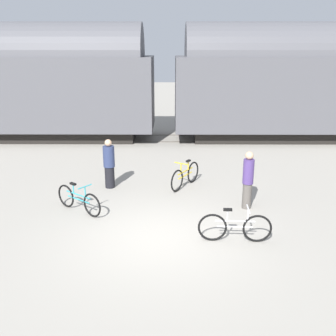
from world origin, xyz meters
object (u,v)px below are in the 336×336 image
person_in_navy (109,164)px  person_in_purple (248,180)px  freight_train (164,80)px  bicycle_yellow (185,176)px  bicycle_teal (79,200)px  bicycle_silver (235,227)px

person_in_navy → person_in_purple: (4.07, -1.64, 0.05)m
freight_train → bicycle_yellow: size_ratio=32.40×
bicycle_yellow → person_in_navy: size_ratio=0.95×
person_in_navy → bicycle_teal: bearing=82.7°
freight_train → bicycle_yellow: freight_train is taller
bicycle_silver → bicycle_teal: 4.33m
bicycle_silver → bicycle_yellow: bearing=105.3°
bicycle_teal → bicycle_yellow: (2.98, 2.01, 0.02)m
person_in_navy → freight_train: bearing=-94.5°
freight_train → bicycle_yellow: bearing=-83.5°
bicycle_teal → person_in_purple: (4.63, 0.29, 0.48)m
bicycle_teal → person_in_navy: 2.06m
person_in_purple → bicycle_teal: bearing=149.3°
person_in_purple → person_in_navy: bearing=123.7°
freight_train → person_in_purple: 9.06m
freight_train → person_in_navy: bearing=-103.5°
bicycle_silver → person_in_purple: size_ratio=1.04×
bicycle_yellow → person_in_purple: (1.65, -1.72, 0.46)m
freight_train → person_in_navy: 7.34m
bicycle_teal → bicycle_yellow: bearing=34.0°
bicycle_teal → person_in_navy: person_in_navy is taller
bicycle_teal → person_in_purple: person_in_purple is taller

